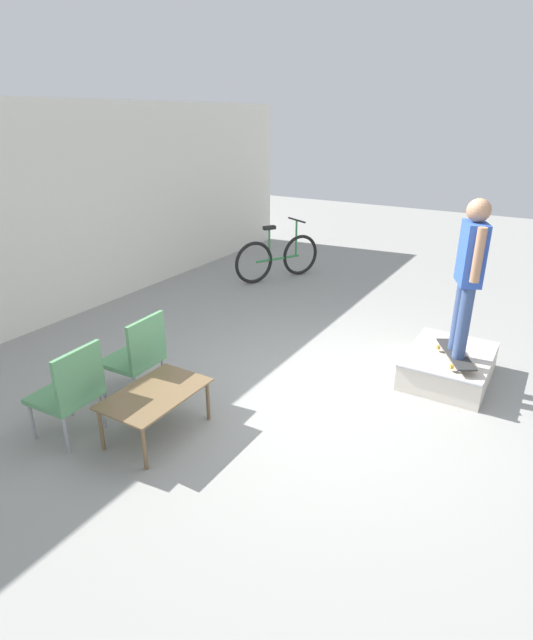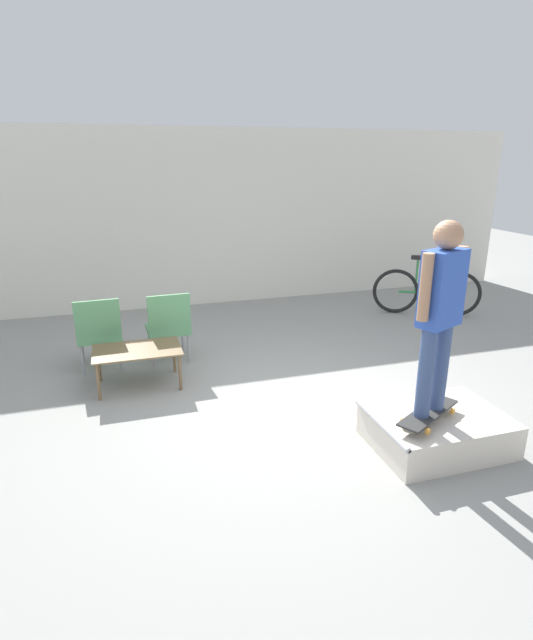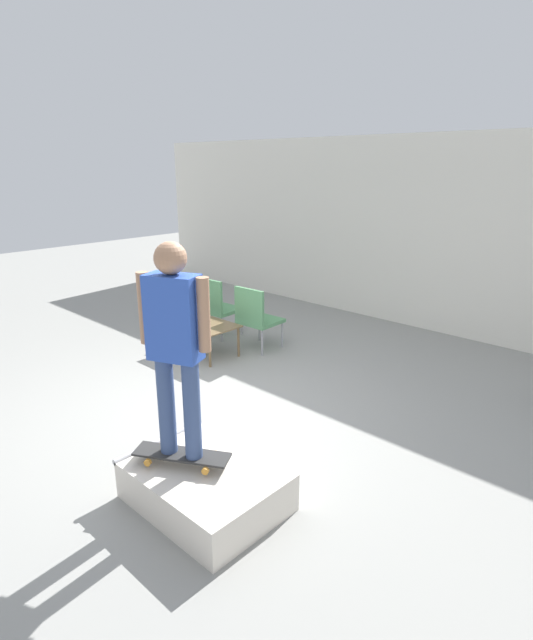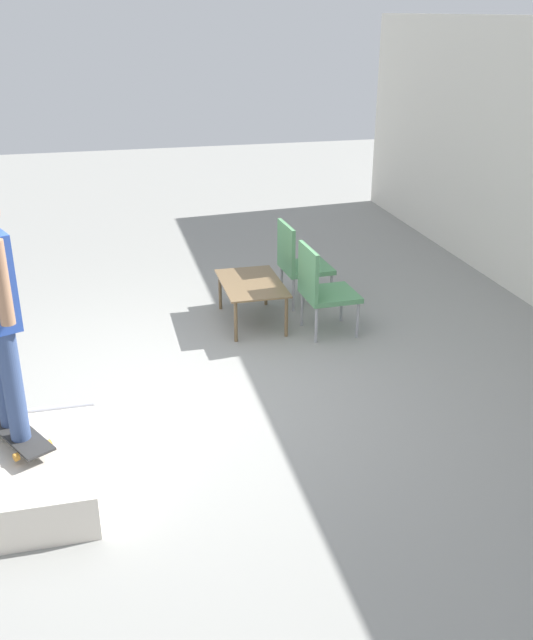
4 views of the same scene
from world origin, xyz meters
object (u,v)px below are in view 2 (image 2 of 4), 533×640
object	(u,v)px
skateboard_on_ramp	(428,413)
patio_chair_left	(99,331)
skate_ramp_box	(437,430)
coffee_table	(137,353)
patio_chair_right	(168,324)
person_skater	(440,305)
bicycle	(426,291)

from	to	relation	value
skateboard_on_ramp	patio_chair_left	size ratio (longest dim) A/B	0.82
skate_ramp_box	coffee_table	distance (m)	3.27
coffee_table	patio_chair_right	xyz separation A→B (m)	(0.42, 0.62, 0.10)
coffee_table	patio_chair_left	world-z (taller)	patio_chair_left
skate_ramp_box	patio_chair_left	distance (m)	4.00
skate_ramp_box	person_skater	size ratio (longest dim) A/B	0.73
skate_ramp_box	skateboard_on_ramp	bearing A→B (deg)	-154.63
person_skater	patio_chair_right	bearing A→B (deg)	102.08
skateboard_on_ramp	bicycle	xyz separation A→B (m)	(2.41, 3.60, -0.00)
skate_ramp_box	patio_chair_left	size ratio (longest dim) A/B	1.29
person_skater	bicycle	distance (m)	4.44
person_skater	coffee_table	size ratio (longest dim) A/B	1.69
person_skater	patio_chair_right	world-z (taller)	person_skater
skate_ramp_box	person_skater	world-z (taller)	person_skater
skateboard_on_ramp	coffee_table	world-z (taller)	coffee_table
skate_ramp_box	patio_chair_right	bearing A→B (deg)	127.56
skateboard_on_ramp	coffee_table	distance (m)	3.19
coffee_table	patio_chair_right	bearing A→B (deg)	55.73
bicycle	skateboard_on_ramp	bearing A→B (deg)	-96.12
patio_chair_left	coffee_table	bearing A→B (deg)	120.93
skateboard_on_ramp	patio_chair_right	world-z (taller)	patio_chair_right
coffee_table	patio_chair_left	xyz separation A→B (m)	(-0.42, 0.62, 0.10)
skate_ramp_box	coffee_table	xyz separation A→B (m)	(-2.51, 2.09, 0.24)
coffee_table	patio_chair_right	size ratio (longest dim) A/B	1.05
patio_chair_left	patio_chair_right	distance (m)	0.84
bicycle	skate_ramp_box	bearing A→B (deg)	-94.78
skate_ramp_box	patio_chair_right	size ratio (longest dim) A/B	1.29
patio_chair_right	bicycle	world-z (taller)	bicycle
skate_ramp_box	patio_chair_right	xyz separation A→B (m)	(-2.09, 2.71, 0.34)
skate_ramp_box	bicycle	bearing A→B (deg)	57.55
patio_chair_left	patio_chair_right	size ratio (longest dim) A/B	1.00
person_skater	bicycle	bearing A→B (deg)	33.87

